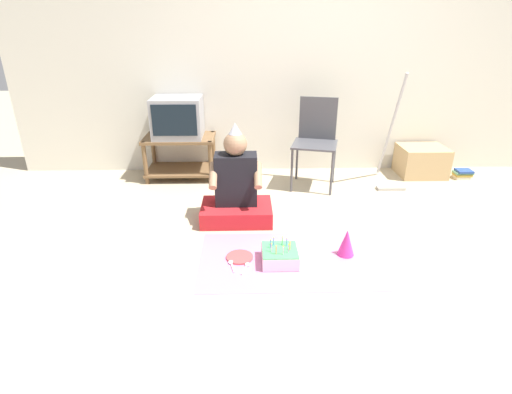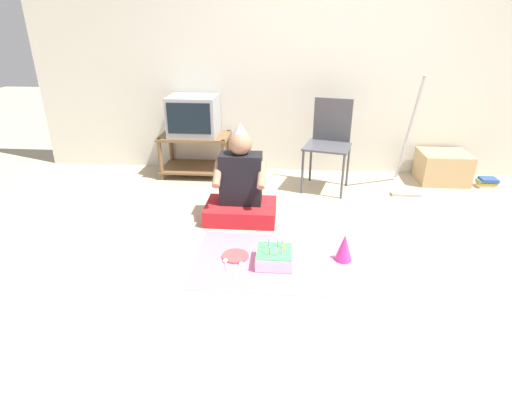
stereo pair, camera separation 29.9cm
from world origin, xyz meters
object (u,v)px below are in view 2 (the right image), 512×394
(cardboard_box_stack, at_px, (442,167))
(paper_plate, at_px, (235,256))
(tv, at_px, (194,116))
(birthday_cake, at_px, (274,257))
(party_hat_blue, at_px, (344,247))
(folding_chair, at_px, (329,138))
(book_pile, at_px, (487,182))
(dust_mop, at_px, (407,159))
(person_seated, at_px, (241,190))

(cardboard_box_stack, distance_m, paper_plate, 2.61)
(paper_plate, bearing_deg, tv, 111.08)
(birthday_cake, height_order, paper_plate, birthday_cake)
(birthday_cake, distance_m, party_hat_blue, 0.50)
(tv, height_order, folding_chair, folding_chair)
(book_pile, bearing_deg, party_hat_blue, -136.86)
(tv, bearing_deg, dust_mop, -8.08)
(person_seated, relative_size, party_hat_blue, 4.20)
(folding_chair, bearing_deg, dust_mop, -4.62)
(tv, xyz_separation_m, birthday_cake, (0.93, -1.75, -0.60))
(dust_mop, bearing_deg, cardboard_box_stack, 33.12)
(folding_chair, relative_size, person_seated, 1.06)
(dust_mop, relative_size, birthday_cake, 4.59)
(book_pile, height_order, birthday_cake, birthday_cake)
(person_seated, distance_m, party_hat_blue, 1.02)
(folding_chair, distance_m, book_pile, 1.71)
(dust_mop, relative_size, book_pile, 5.95)
(folding_chair, xyz_separation_m, party_hat_blue, (0.01, -1.42, -0.41))
(folding_chair, bearing_deg, book_pile, 4.00)
(cardboard_box_stack, distance_m, person_seated, 2.27)
(cardboard_box_stack, xyz_separation_m, dust_mop, (-0.46, -0.30, 0.17))
(folding_chair, distance_m, person_seated, 1.15)
(folding_chair, height_order, paper_plate, folding_chair)
(tv, relative_size, book_pile, 2.61)
(book_pile, xyz_separation_m, birthday_cake, (-2.12, -1.62, 0.01))
(folding_chair, xyz_separation_m, paper_plate, (-0.76, -1.44, -0.50))
(person_seated, distance_m, paper_plate, 0.69)
(person_seated, bearing_deg, book_pile, 20.67)
(birthday_cake, bearing_deg, tv, 118.06)
(dust_mop, bearing_deg, tv, 171.92)
(birthday_cake, bearing_deg, folding_chair, 72.46)
(tv, xyz_separation_m, dust_mop, (2.17, -0.31, -0.33))
(birthday_cake, xyz_separation_m, party_hat_blue, (0.49, 0.09, 0.05))
(book_pile, bearing_deg, dust_mop, -168.69)
(dust_mop, xyz_separation_m, paper_plate, (-1.52, -1.38, -0.32))
(tv, height_order, person_seated, tv)
(folding_chair, bearing_deg, birthday_cake, -107.54)
(dust_mop, distance_m, paper_plate, 2.08)
(person_seated, height_order, paper_plate, person_seated)
(book_pile, distance_m, person_seated, 2.61)
(folding_chair, height_order, person_seated, folding_chair)
(tv, relative_size, paper_plate, 2.60)
(folding_chair, height_order, cardboard_box_stack, folding_chair)
(tv, distance_m, dust_mop, 2.22)
(party_hat_blue, height_order, paper_plate, party_hat_blue)
(dust_mop, relative_size, person_seated, 1.38)
(tv, bearing_deg, paper_plate, -68.92)
(dust_mop, distance_m, birthday_cake, 1.92)
(dust_mop, bearing_deg, folding_chair, 175.38)
(party_hat_blue, bearing_deg, book_pile, 43.14)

